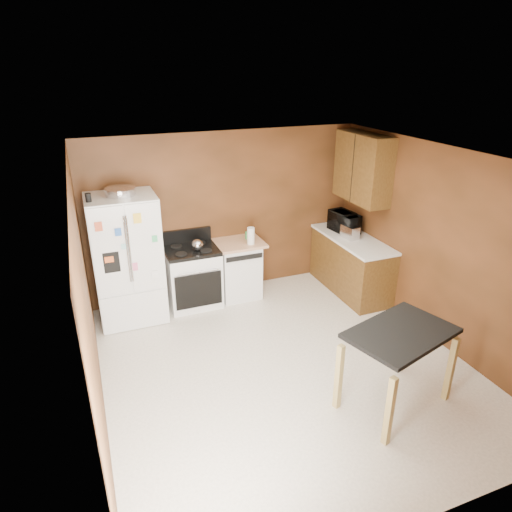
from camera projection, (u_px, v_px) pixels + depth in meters
floor at (285, 366)px, 5.54m from camera, size 4.50×4.50×0.00m
ceiling at (291, 160)px, 4.55m from camera, size 4.50×4.50×0.00m
wall_back at (226, 214)px, 6.97m from camera, size 4.20×0.00×4.20m
wall_front at (427, 404)px, 3.12m from camera, size 4.20×0.00×4.20m
wall_left at (88, 307)px, 4.34m from camera, size 0.00×4.50×4.50m
wall_right at (439, 247)px, 5.75m from camera, size 0.00×4.50×4.50m
roasting_pan at (120, 192)px, 5.91m from camera, size 0.39×0.39×0.10m
pen_cup at (88, 198)px, 5.64m from camera, size 0.07×0.07×0.11m
kettle at (197, 245)px, 6.53m from camera, size 0.17×0.17×0.17m
paper_towel at (251, 236)px, 6.77m from camera, size 0.12×0.12×0.26m
green_canister at (248, 235)px, 7.00m from camera, size 0.12×0.12×0.11m
toaster at (350, 232)px, 6.98m from camera, size 0.20×0.29×0.20m
microwave at (344, 223)px, 7.23m from camera, size 0.42×0.56×0.29m
refrigerator at (127, 259)px, 6.26m from camera, size 0.90×0.80×1.80m
gas_range at (193, 276)px, 6.79m from camera, size 0.76×0.68×1.10m
dishwasher at (238, 268)px, 7.06m from camera, size 0.78×0.63×0.89m
right_cabinets at (354, 236)px, 7.06m from camera, size 0.63×1.58×2.45m
island at (400, 344)px, 4.65m from camera, size 1.26×1.00×0.91m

